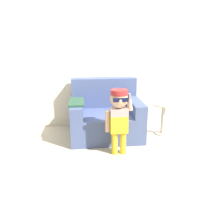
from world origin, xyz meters
TOP-DOWN VIEW (x-y plane):
  - ground_plane at (0.00, 0.00)m, footprint 10.00×10.00m
  - wall_back at (0.00, 0.74)m, footprint 10.00×0.05m
  - armchair at (-0.23, 0.25)m, footprint 1.09×0.91m
  - person_child at (-0.13, -0.45)m, footprint 0.35×0.27m
  - side_table at (0.68, 0.13)m, footprint 0.36×0.36m

SIDE VIEW (x-z plane):
  - ground_plane at x=0.00m, z-range 0.00..0.00m
  - armchair at x=-0.23m, z-range -0.13..0.74m
  - side_table at x=0.68m, z-range 0.05..0.56m
  - person_child at x=-0.13m, z-range 0.15..1.01m
  - wall_back at x=0.00m, z-range 0.00..2.60m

